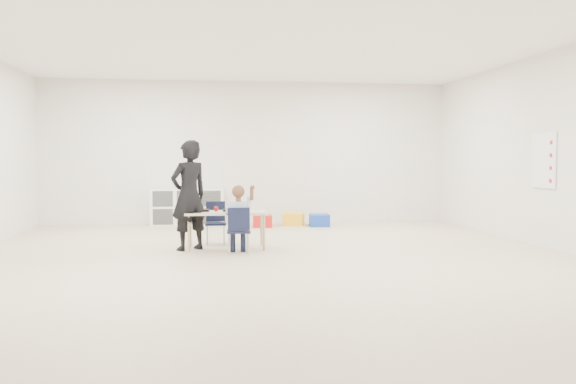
{
  "coord_description": "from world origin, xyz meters",
  "views": [
    {
      "loc": [
        -0.84,
        -7.58,
        1.25
      ],
      "look_at": [
        0.18,
        -0.0,
        0.85
      ],
      "focal_mm": 38.0,
      "sensor_mm": 36.0,
      "label": 1
    }
  ],
  "objects": [
    {
      "name": "apple_far",
      "position": [
        -1.09,
        0.98,
        0.56
      ],
      "size": [
        0.07,
        0.07,
        0.07
      ],
      "primitive_type": "sphere",
      "color": "maroon",
      "rests_on": "table"
    },
    {
      "name": "bread_roll",
      "position": [
        -0.31,
        0.92,
        0.56
      ],
      "size": [
        0.09,
        0.09,
        0.07
      ],
      "primitive_type": "ellipsoid",
      "color": "tan",
      "rests_on": "table"
    },
    {
      "name": "milk_carton",
      "position": [
        -0.52,
        0.86,
        0.58
      ],
      "size": [
        0.07,
        0.07,
        0.1
      ],
      "primitive_type": "cube",
      "rotation": [
        0.0,
        0.0,
        -0.01
      ],
      "color": "white",
      "rests_on": "table"
    },
    {
      "name": "bin_blue",
      "position": [
        1.29,
        3.73,
        0.11
      ],
      "size": [
        0.4,
        0.49,
        0.23
      ],
      "primitive_type": "cube",
      "rotation": [
        0.0,
        0.0,
        -0.09
      ],
      "color": "#1638A5",
      "rests_on": "ground"
    },
    {
      "name": "lunch_tray_near",
      "position": [
        -0.49,
        1.05,
        0.54
      ],
      "size": [
        0.22,
        0.16,
        0.03
      ],
      "primitive_type": "cube",
      "rotation": [
        0.0,
        0.0,
        -0.01
      ],
      "color": "black",
      "rests_on": "table"
    },
    {
      "name": "adult",
      "position": [
        -1.08,
        0.94,
        0.76
      ],
      "size": [
        0.67,
        0.61,
        1.53
      ],
      "primitive_type": "imported",
      "rotation": [
        0.0,
        0.0,
        3.74
      ],
      "color": "black",
      "rests_on": "ground"
    },
    {
      "name": "room",
      "position": [
        0.0,
        0.0,
        1.4
      ],
      "size": [
        9.0,
        9.02,
        2.8
      ],
      "color": "beige",
      "rests_on": "ground"
    },
    {
      "name": "chair_near",
      "position": [
        -0.41,
        0.49,
        0.32
      ],
      "size": [
        0.31,
        0.29,
        0.63
      ],
      "primitive_type": null,
      "rotation": [
        0.0,
        0.0,
        -0.01
      ],
      "color": "black",
      "rests_on": "ground"
    },
    {
      "name": "bin_red",
      "position": [
        0.21,
        3.77,
        0.11
      ],
      "size": [
        0.37,
        0.47,
        0.22
      ],
      "primitive_type": "cube",
      "rotation": [
        0.0,
        0.0,
        -0.06
      ],
      "color": "red",
      "rests_on": "ground"
    },
    {
      "name": "chair_far",
      "position": [
        -0.7,
        1.51,
        0.32
      ],
      "size": [
        0.31,
        0.29,
        0.63
      ],
      "primitive_type": null,
      "rotation": [
        0.0,
        0.0,
        -0.01
      ],
      "color": "black",
      "rests_on": "ground"
    },
    {
      "name": "bin_yellow",
      "position": [
        0.84,
        3.98,
        0.12
      ],
      "size": [
        0.48,
        0.56,
        0.23
      ],
      "primitive_type": "cube",
      "rotation": [
        0.0,
        0.0,
        -0.26
      ],
      "color": "yellow",
      "rests_on": "ground"
    },
    {
      "name": "apple_near",
      "position": [
        -0.7,
        1.06,
        0.56
      ],
      "size": [
        0.07,
        0.07,
        0.07
      ],
      "primitive_type": "sphere",
      "color": "maroon",
      "rests_on": "table"
    },
    {
      "name": "child",
      "position": [
        -0.41,
        0.49,
        0.5
      ],
      "size": [
        0.43,
        0.43,
        0.99
      ],
      "primitive_type": null,
      "rotation": [
        0.0,
        0.0,
        -0.01
      ],
      "color": "#BCD1FF",
      "rests_on": "chair_near"
    },
    {
      "name": "rules_poster",
      "position": [
        3.98,
        0.6,
        1.25
      ],
      "size": [
        0.02,
        0.6,
        0.8
      ],
      "primitive_type": "cube",
      "color": "white",
      "rests_on": "room"
    },
    {
      "name": "cubby_shelf",
      "position": [
        -1.2,
        4.28,
        0.35
      ],
      "size": [
        1.4,
        0.4,
        0.7
      ],
      "primitive_type": "cube",
      "color": "white",
      "rests_on": "ground"
    },
    {
      "name": "lunch_tray_far",
      "position": [
        -0.91,
        1.08,
        0.54
      ],
      "size": [
        0.22,
        0.16,
        0.03
      ],
      "primitive_type": "cube",
      "rotation": [
        0.0,
        0.0,
        -0.01
      ],
      "color": "black",
      "rests_on": "table"
    },
    {
      "name": "table",
      "position": [
        -0.56,
        1.0,
        0.27
      ],
      "size": [
        1.15,
        0.59,
        0.53
      ],
      "rotation": [
        0.0,
        0.0,
        -0.01
      ],
      "color": "beige",
      "rests_on": "ground"
    }
  ]
}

